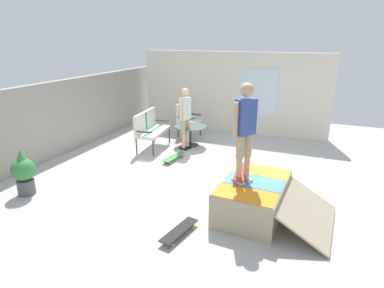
{
  "coord_description": "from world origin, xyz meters",
  "views": [
    {
      "loc": [
        -6.06,
        -2.23,
        2.93
      ],
      "look_at": [
        0.08,
        0.32,
        0.7
      ],
      "focal_mm": 29.97,
      "sensor_mm": 36.0,
      "label": 1
    }
  ],
  "objects": [
    {
      "name": "ground_plane",
      "position": [
        0.0,
        0.0,
        -0.05
      ],
      "size": [
        12.0,
        12.0,
        0.1
      ],
      "primitive_type": "cube",
      "color": "beige"
    },
    {
      "name": "back_wall_cinderblock",
      "position": [
        0.0,
        4.0,
        0.95
      ],
      "size": [
        9.0,
        0.2,
        1.89
      ],
      "color": "#9E998E",
      "rests_on": "ground_plane"
    },
    {
      "name": "house_facade",
      "position": [
        3.8,
        0.49,
        1.25
      ],
      "size": [
        0.23,
        6.0,
        2.51
      ],
      "color": "silver",
      "rests_on": "ground_plane"
    },
    {
      "name": "skate_ramp",
      "position": [
        -1.11,
        -1.35,
        0.3
      ],
      "size": [
        1.64,
        1.89,
        0.61
      ],
      "color": "tan",
      "rests_on": "ground_plane"
    },
    {
      "name": "patio_bench",
      "position": [
        1.25,
        2.06,
        0.62
      ],
      "size": [
        1.3,
        0.67,
        1.02
      ],
      "color": "#38383D",
      "rests_on": "ground_plane"
    },
    {
      "name": "patio_chair_near_house",
      "position": [
        2.7,
        1.6,
        0.61
      ],
      "size": [
        0.71,
        0.65,
        1.02
      ],
      "color": "#38383D",
      "rests_on": "ground_plane"
    },
    {
      "name": "patio_table",
      "position": [
        1.88,
        1.11,
        0.4
      ],
      "size": [
        0.9,
        0.9,
        0.57
      ],
      "color": "#38383D",
      "rests_on": "ground_plane"
    },
    {
      "name": "person_watching",
      "position": [
        1.56,
        1.13,
        0.97
      ],
      "size": [
        0.47,
        0.29,
        1.67
      ],
      "color": "black",
      "rests_on": "ground_plane"
    },
    {
      "name": "person_skater",
      "position": [
        -1.18,
        -1.12,
        1.57
      ],
      "size": [
        0.41,
        0.36,
        1.66
      ],
      "color": "silver",
      "rests_on": "skate_ramp"
    },
    {
      "name": "skateboard_by_bench",
      "position": [
        0.66,
        1.05,
        0.08
      ],
      "size": [
        0.82,
        0.3,
        0.1
      ],
      "color": "#3F8C4C",
      "rests_on": "ground_plane"
    },
    {
      "name": "skateboard_spare",
      "position": [
        -2.2,
        -0.41,
        0.08
      ],
      "size": [
        0.82,
        0.34,
        0.1
      ],
      "color": "black",
      "rests_on": "ground_plane"
    },
    {
      "name": "skateboard_on_ramp",
      "position": [
        -1.0,
        -1.06,
        0.7
      ],
      "size": [
        0.82,
        0.29,
        0.1
      ],
      "color": "#B23838",
      "rests_on": "skate_ramp"
    },
    {
      "name": "potted_plant",
      "position": [
        -2.08,
        2.93,
        0.47
      ],
      "size": [
        0.44,
        0.44,
        0.92
      ],
      "color": "#515156",
      "rests_on": "ground_plane"
    }
  ]
}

